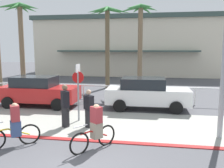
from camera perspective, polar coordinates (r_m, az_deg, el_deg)
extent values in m
plane|color=#4C4C51|center=(16.12, 2.34, -3.24)|extent=(80.00, 80.00, 0.00)
cube|color=#9E9E93|center=(10.55, -1.41, -9.40)|extent=(44.00, 4.00, 0.02)
cube|color=maroon|center=(8.71, -3.87, -13.29)|extent=(44.00, 0.24, 0.03)
cube|color=beige|center=(33.02, 4.43, 8.44)|extent=(22.68, 10.45, 6.66)
cube|color=#384C47|center=(33.23, 4.50, 14.62)|extent=(23.28, 11.05, 0.50)
cube|color=#384C47|center=(27.32, 3.43, 7.80)|extent=(15.88, 1.20, 0.16)
cylinder|color=white|center=(14.48, 1.67, -0.53)|extent=(22.12, 0.08, 0.08)
cylinder|color=white|center=(16.75, -21.49, -1.63)|extent=(0.08, 0.08, 1.00)
cylinder|color=white|center=(15.74, -14.53, -1.92)|extent=(0.08, 0.08, 1.00)
cylinder|color=white|center=(15.00, -6.76, -2.21)|extent=(0.08, 0.08, 1.00)
cylinder|color=white|center=(14.56, 1.66, -2.47)|extent=(0.08, 0.08, 1.00)
cylinder|color=white|center=(14.45, 10.40, -2.69)|extent=(0.08, 0.08, 1.00)
cylinder|color=white|center=(14.67, 19.08, -2.84)|extent=(0.08, 0.08, 1.00)
cylinder|color=gray|center=(10.84, -7.96, -3.05)|extent=(0.08, 0.08, 2.20)
cube|color=white|center=(10.66, -8.10, 3.71)|extent=(0.04, 0.56, 0.36)
cylinder|color=red|center=(10.70, -8.06, 1.58)|extent=(0.52, 0.03, 0.52)
cylinder|color=#756047|center=(19.45, -20.57, 7.79)|extent=(0.36, 0.36, 6.46)
cone|color=#387F3D|center=(19.33, -19.02, 16.94)|extent=(1.58, 0.32, 0.68)
cone|color=#387F3D|center=(19.86, -19.22, 16.59)|extent=(1.18, 1.18, 0.74)
cone|color=#387F3D|center=(20.26, -20.06, 16.39)|extent=(0.32, 1.43, 0.72)
cone|color=#387F3D|center=(20.28, -21.52, 16.55)|extent=(1.14, 1.14, 0.57)
cone|color=#387F3D|center=(20.00, -22.68, 16.36)|extent=(1.37, 0.32, 0.73)
cone|color=#387F3D|center=(19.46, -23.73, 16.54)|extent=(1.57, 1.57, 0.75)
cone|color=#387F3D|center=(19.16, -21.97, 16.75)|extent=(0.32, 1.32, 0.75)
cone|color=#387F3D|center=(18.98, -20.43, 17.16)|extent=(1.33, 1.33, 0.60)
cylinder|color=brown|center=(19.91, -1.10, 8.30)|extent=(0.36, 0.36, 6.45)
cone|color=#387F3D|center=(19.99, 1.64, 16.96)|extent=(1.95, 0.32, 0.74)
cone|color=#387F3D|center=(20.61, 0.78, 16.92)|extent=(1.39, 1.39, 0.59)
cone|color=#387F3D|center=(20.89, -0.73, 16.65)|extent=(0.32, 1.63, 0.70)
cone|color=#387F3D|center=(20.81, -2.46, 16.72)|extent=(1.42, 1.42, 0.67)
cone|color=#387F3D|center=(20.27, -3.16, 16.84)|extent=(1.49, 0.32, 0.73)
cone|color=#387F3D|center=(19.62, -3.46, 17.03)|extent=(1.60, 1.60, 0.80)
cone|color=#387F3D|center=(19.27, -1.61, 17.16)|extent=(0.32, 1.85, 0.82)
cone|color=#387F3D|center=(19.55, 0.16, 17.27)|extent=(1.32, 1.32, 0.67)
cylinder|color=#756047|center=(18.57, 6.67, 8.16)|extent=(0.36, 0.36, 6.39)
cone|color=#387F3D|center=(18.79, 8.81, 17.33)|extent=(1.33, 0.32, 0.68)
cone|color=#387F3D|center=(19.50, 8.19, 16.91)|extent=(1.15, 1.66, 0.74)
cone|color=#387F3D|center=(19.40, 5.88, 17.17)|extent=(0.98, 1.37, 0.63)
cone|color=#387F3D|center=(18.86, 4.23, 17.27)|extent=(1.71, 0.32, 0.75)
cone|color=#387F3D|center=(18.06, 5.21, 17.72)|extent=(1.22, 1.79, 0.71)
cone|color=#387F3D|center=(18.06, 8.17, 17.80)|extent=(1.17, 1.71, 0.64)
cube|color=red|center=(14.24, -16.81, -2.12)|extent=(4.40, 1.80, 0.80)
cube|color=#1E2328|center=(14.25, -17.83, 0.61)|extent=(2.29, 1.58, 0.56)
cylinder|color=black|center=(14.60, -10.21, -3.25)|extent=(0.66, 0.22, 0.66)
cylinder|color=black|center=(12.95, -12.84, -4.80)|extent=(0.66, 0.22, 0.66)
cylinder|color=black|center=(15.75, -19.95, -2.78)|extent=(0.66, 0.22, 0.66)
cylinder|color=black|center=(14.23, -23.45, -4.11)|extent=(0.66, 0.22, 0.66)
cube|color=white|center=(13.09, 8.47, -2.75)|extent=(4.40, 1.80, 0.80)
cube|color=#1E2328|center=(12.98, 7.43, 0.22)|extent=(2.29, 1.58, 0.56)
cylinder|color=black|center=(14.11, 14.22, -3.77)|extent=(0.66, 0.22, 0.66)
cylinder|color=black|center=(12.36, 14.95, -5.50)|extent=(0.66, 0.22, 0.66)
cylinder|color=black|center=(14.13, 2.75, -3.51)|extent=(0.66, 0.22, 0.66)
cylinder|color=black|center=(12.39, 1.83, -5.19)|extent=(0.66, 0.22, 0.66)
torus|color=black|center=(8.84, -18.92, -11.21)|extent=(0.61, 0.49, 0.72)
cylinder|color=gold|center=(8.75, -21.16, -10.50)|extent=(0.58, 0.46, 0.35)
cylinder|color=gold|center=(8.66, -24.70, -9.91)|extent=(0.33, 0.27, 0.07)
cylinder|color=gold|center=(8.72, -21.81, -10.12)|extent=(0.05, 0.05, 0.44)
cube|color=#384C7A|center=(8.70, -21.83, -9.74)|extent=(0.42, 0.42, 0.52)
cube|color=#A33338|center=(8.56, -22.02, -6.42)|extent=(0.41, 0.43, 0.52)
sphere|color=#D6A884|center=(8.51, -22.11, -4.92)|extent=(0.22, 0.22, 0.22)
torus|color=black|center=(7.67, -7.74, -13.87)|extent=(0.50, 0.60, 0.72)
torus|color=black|center=(8.29, -1.30, -12.07)|extent=(0.50, 0.60, 0.72)
cylinder|color=red|center=(8.04, -3.15, -11.60)|extent=(0.47, 0.57, 0.35)
cylinder|color=red|center=(7.70, -6.27, -11.46)|extent=(0.28, 0.33, 0.07)
cylinder|color=red|center=(7.96, -3.70, -11.28)|extent=(0.05, 0.05, 0.44)
cylinder|color=silver|center=(7.51, -7.50, -9.89)|extent=(0.34, 0.41, 0.04)
cube|color=gray|center=(7.94, -3.70, -10.87)|extent=(0.42, 0.42, 0.52)
cube|color=#A33338|center=(7.79, -3.74, -7.25)|extent=(0.43, 0.42, 0.52)
sphere|color=#D6A884|center=(7.73, -3.76, -5.61)|extent=(0.22, 0.22, 0.22)
cylinder|color=#232326|center=(10.07, -5.47, -8.11)|extent=(0.45, 0.45, 0.76)
cube|color=black|center=(9.90, -5.52, -4.37)|extent=(0.47, 0.46, 0.59)
sphere|color=#D6A884|center=(9.82, -5.56, -1.94)|extent=(0.21, 0.21, 0.21)
cylinder|color=#232326|center=(10.23, -10.95, -7.67)|extent=(0.45, 0.45, 0.86)
cube|color=black|center=(10.06, -11.06, -3.52)|extent=(0.45, 0.48, 0.66)
sphere|color=brown|center=(9.97, -11.14, -0.83)|extent=(0.24, 0.24, 0.24)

